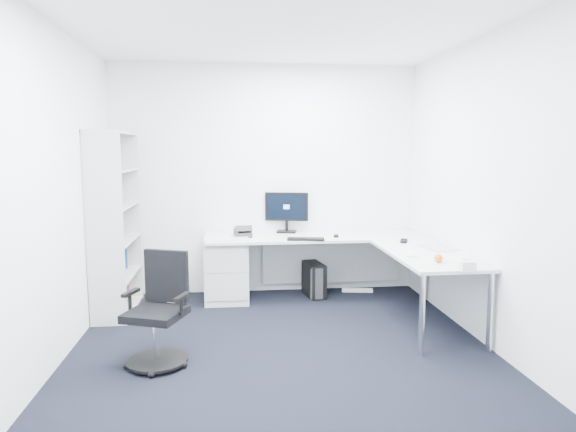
{
  "coord_description": "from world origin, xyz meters",
  "views": [
    {
      "loc": [
        -0.41,
        -4.0,
        1.71
      ],
      "look_at": [
        0.15,
        1.05,
        1.05
      ],
      "focal_mm": 32.0,
      "sensor_mm": 36.0,
      "label": 1
    }
  ],
  "objects": [
    {
      "name": "ground",
      "position": [
        0.0,
        0.0,
        0.0
      ],
      "size": [
        4.2,
        4.2,
        0.0
      ],
      "primitive_type": "plane",
      "color": "black"
    },
    {
      "name": "ceiling",
      "position": [
        0.0,
        0.0,
        2.7
      ],
      "size": [
        4.2,
        4.2,
        0.0
      ],
      "primitive_type": "plane",
      "color": "white"
    },
    {
      "name": "wall_back",
      "position": [
        0.0,
        2.1,
        1.35
      ],
      "size": [
        3.6,
        0.02,
        2.7
      ],
      "primitive_type": "cube",
      "color": "white",
      "rests_on": "ground"
    },
    {
      "name": "wall_front",
      "position": [
        0.0,
        -2.1,
        1.35
      ],
      "size": [
        3.6,
        0.02,
        2.7
      ],
      "primitive_type": "cube",
      "color": "white",
      "rests_on": "ground"
    },
    {
      "name": "wall_left",
      "position": [
        -1.8,
        0.0,
        1.35
      ],
      "size": [
        0.02,
        4.2,
        2.7
      ],
      "primitive_type": "cube",
      "color": "white",
      "rests_on": "ground"
    },
    {
      "name": "wall_right",
      "position": [
        1.8,
        0.0,
        1.35
      ],
      "size": [
        0.02,
        4.2,
        2.7
      ],
      "primitive_type": "cube",
      "color": "white",
      "rests_on": "ground"
    },
    {
      "name": "l_desk",
      "position": [
        0.55,
        1.4,
        0.36
      ],
      "size": [
        2.49,
        1.39,
        0.73
      ],
      "primitive_type": null,
      "color": "silver",
      "rests_on": "ground"
    },
    {
      "name": "drawer_pedestal",
      "position": [
        -0.47,
        1.76,
        0.37
      ],
      "size": [
        0.49,
        0.6,
        0.75
      ],
      "primitive_type": "cube",
      "color": "silver",
      "rests_on": "ground"
    },
    {
      "name": "bookshelf",
      "position": [
        -1.62,
        1.45,
        0.95
      ],
      "size": [
        0.37,
        0.95,
        1.9
      ],
      "primitive_type": null,
      "color": "#B8BBBB",
      "rests_on": "ground"
    },
    {
      "name": "task_chair",
      "position": [
        -1.02,
        0.0,
        0.45
      ],
      "size": [
        0.65,
        0.65,
        0.9
      ],
      "primitive_type": null,
      "rotation": [
        0.0,
        0.0,
        -0.36
      ],
      "color": "black",
      "rests_on": "ground"
    },
    {
      "name": "black_pc_tower",
      "position": [
        0.54,
        1.79,
        0.2
      ],
      "size": [
        0.24,
        0.43,
        0.39
      ],
      "primitive_type": "cube",
      "rotation": [
        0.0,
        0.0,
        0.17
      ],
      "color": "black",
      "rests_on": "ground"
    },
    {
      "name": "beige_pc_tower",
      "position": [
        -1.09,
        1.86,
        0.17
      ],
      "size": [
        0.22,
        0.39,
        0.35
      ],
      "primitive_type": "cube",
      "rotation": [
        0.0,
        0.0,
        0.17
      ],
      "color": "beige",
      "rests_on": "ground"
    },
    {
      "name": "power_strip",
      "position": [
        1.09,
        1.9,
        0.02
      ],
      "size": [
        0.37,
        0.12,
        0.04
      ],
      "primitive_type": "cube",
      "rotation": [
        0.0,
        0.0,
        -0.17
      ],
      "color": "silver",
      "rests_on": "ground"
    },
    {
      "name": "monitor",
      "position": [
        0.24,
        2.02,
        0.97
      ],
      "size": [
        0.54,
        0.27,
        0.49
      ],
      "primitive_type": null,
      "rotation": [
        0.0,
        0.0,
        -0.21
      ],
      "color": "black",
      "rests_on": "l_desk"
    },
    {
      "name": "black_keyboard",
      "position": [
        0.39,
        1.48,
        0.74
      ],
      "size": [
        0.42,
        0.2,
        0.02
      ],
      "primitive_type": "cube",
      "rotation": [
        0.0,
        0.0,
        -0.13
      ],
      "color": "black",
      "rests_on": "l_desk"
    },
    {
      "name": "mouse",
      "position": [
        0.76,
        1.63,
        0.74
      ],
      "size": [
        0.07,
        0.1,
        0.03
      ],
      "primitive_type": "cube",
      "rotation": [
        0.0,
        0.0,
        -0.19
      ],
      "color": "black",
      "rests_on": "l_desk"
    },
    {
      "name": "desk_phone",
      "position": [
        -0.29,
        1.74,
        0.79
      ],
      "size": [
        0.21,
        0.21,
        0.13
      ],
      "primitive_type": null,
      "rotation": [
        0.0,
        0.0,
        0.14
      ],
      "color": "#2A292C",
      "rests_on": "l_desk"
    },
    {
      "name": "laptop",
      "position": [
        1.64,
        0.82,
        0.86
      ],
      "size": [
        0.44,
        0.43,
        0.27
      ],
      "primitive_type": null,
      "rotation": [
        0.0,
        0.0,
        0.18
      ],
      "color": "silver",
      "rests_on": "l_desk"
    },
    {
      "name": "white_keyboard",
      "position": [
        1.27,
        0.68,
        0.73
      ],
      "size": [
        0.16,
        0.42,
        0.01
      ],
      "primitive_type": "cube",
      "rotation": [
        0.0,
        0.0,
        -0.11
      ],
      "color": "silver",
      "rests_on": "l_desk"
    },
    {
      "name": "headphones",
      "position": [
        1.42,
        1.24,
        0.75
      ],
      "size": [
        0.17,
        0.2,
        0.05
      ],
      "primitive_type": null,
      "rotation": [
        0.0,
        0.0,
        -0.39
      ],
      "color": "black",
      "rests_on": "l_desk"
    },
    {
      "name": "orange_fruit",
      "position": [
        1.39,
        0.23,
        0.76
      ],
      "size": [
        0.07,
        0.07,
        0.07
      ],
      "primitive_type": "sphere",
      "color": "orange",
      "rests_on": "l_desk"
    },
    {
      "name": "tissue_box",
      "position": [
        1.49,
        -0.02,
        0.77
      ],
      "size": [
        0.13,
        0.24,
        0.08
      ],
      "primitive_type": "cube",
      "rotation": [
        0.0,
        0.0,
        0.04
      ],
      "color": "silver",
      "rests_on": "l_desk"
    }
  ]
}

